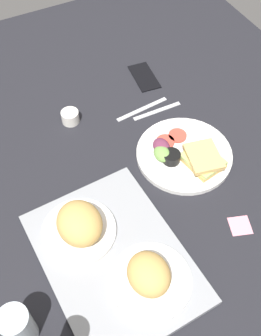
% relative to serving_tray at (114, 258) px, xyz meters
% --- Properties ---
extents(ground_plane, '(1.90, 1.50, 0.03)m').
position_rel_serving_tray_xyz_m(ground_plane, '(0.19, -0.18, -0.02)').
color(ground_plane, black).
extents(serving_tray, '(0.47, 0.35, 0.02)m').
position_rel_serving_tray_xyz_m(serving_tray, '(0.00, 0.00, 0.00)').
color(serving_tray, gray).
rests_on(serving_tray, ground_plane).
extents(bread_plate_near, '(0.20, 0.20, 0.09)m').
position_rel_serving_tray_xyz_m(bread_plate_near, '(-0.10, -0.05, 0.04)').
color(bread_plate_near, white).
rests_on(bread_plate_near, serving_tray).
extents(bread_plate_far, '(0.19, 0.19, 0.10)m').
position_rel_serving_tray_xyz_m(bread_plate_far, '(0.09, 0.05, 0.05)').
color(bread_plate_far, white).
rests_on(bread_plate_far, serving_tray).
extents(plate_with_salad, '(0.29, 0.29, 0.05)m').
position_rel_serving_tray_xyz_m(plate_with_salad, '(0.20, -0.33, 0.01)').
color(plate_with_salad, white).
rests_on(plate_with_salad, ground_plane).
extents(drinking_glass, '(0.07, 0.07, 0.12)m').
position_rel_serving_tray_xyz_m(drinking_glass, '(-0.07, 0.26, 0.05)').
color(drinking_glass, silver).
rests_on(drinking_glass, ground_plane).
extents(espresso_cup, '(0.06, 0.06, 0.04)m').
position_rel_serving_tray_xyz_m(espresso_cup, '(0.49, -0.08, 0.01)').
color(espresso_cup, silver).
rests_on(espresso_cup, ground_plane).
extents(fork, '(0.02, 0.17, 0.01)m').
position_rel_serving_tray_xyz_m(fork, '(0.40, -0.35, -0.01)').
color(fork, '#B7B7BC').
rests_on(fork, ground_plane).
extents(knife, '(0.03, 0.19, 0.01)m').
position_rel_serving_tray_xyz_m(knife, '(0.43, -0.31, -0.01)').
color(knife, '#B7B7BC').
rests_on(knife, ground_plane).
extents(cell_phone, '(0.15, 0.09, 0.01)m').
position_rel_serving_tray_xyz_m(cell_phone, '(0.57, -0.39, -0.00)').
color(cell_phone, black).
rests_on(cell_phone, ground_plane).
extents(sticky_note, '(0.07, 0.07, 0.00)m').
position_rel_serving_tray_xyz_m(sticky_note, '(-0.07, -0.34, -0.01)').
color(sticky_note, pink).
rests_on(sticky_note, ground_plane).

